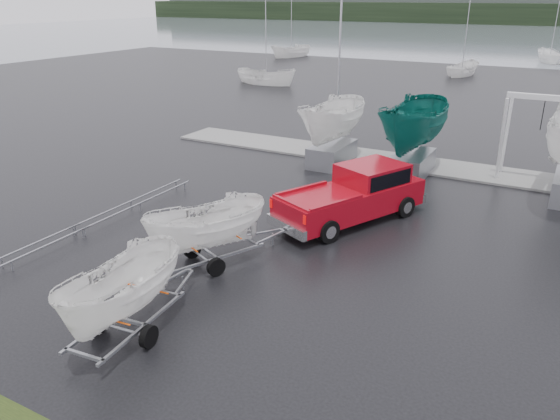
% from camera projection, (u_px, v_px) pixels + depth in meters
% --- Properties ---
extents(ground_plane, '(120.00, 120.00, 0.00)m').
position_uv_depth(ground_plane, '(323.00, 268.00, 17.83)').
color(ground_plane, black).
rests_on(ground_plane, ground).
extents(lake, '(300.00, 300.00, 0.00)m').
position_uv_depth(lake, '(552.00, 44.00, 99.34)').
color(lake, slate).
rests_on(lake, ground).
extents(dock, '(30.00, 3.00, 0.12)m').
position_uv_depth(dock, '(427.00, 166.00, 28.41)').
color(dock, gray).
rests_on(dock, ground).
extents(pickup_truck, '(4.61, 6.69, 2.12)m').
position_uv_depth(pickup_truck, '(357.00, 192.00, 21.41)').
color(pickup_truck, maroon).
rests_on(pickup_truck, ground).
extents(trailer_hitched, '(2.57, 3.76, 4.90)m').
position_uv_depth(trailer_hitched, '(205.00, 189.00, 17.11)').
color(trailer_hitched, '#95989D').
rests_on(trailer_hitched, ground).
extents(trailer_parked, '(1.84, 3.70, 4.89)m').
position_uv_depth(trailer_parked, '(118.00, 244.00, 13.36)').
color(trailer_parked, '#95989D').
rests_on(trailer_parked, ground).
extents(boat_hoist, '(3.30, 2.18, 4.12)m').
position_uv_depth(boat_hoist, '(541.00, 126.00, 25.20)').
color(boat_hoist, silver).
rests_on(boat_hoist, ground).
extents(keelboat_0, '(2.31, 3.20, 10.48)m').
position_uv_depth(keelboat_0, '(334.00, 94.00, 27.48)').
color(keelboat_0, '#95989D').
rests_on(keelboat_0, ground).
extents(keelboat_1, '(2.61, 3.20, 8.04)m').
position_uv_depth(keelboat_1, '(418.00, 90.00, 25.59)').
color(keelboat_1, '#95989D').
rests_on(keelboat_1, ground).
extents(mast_rack_0, '(0.56, 6.50, 0.06)m').
position_uv_depth(mast_rack_0, '(135.00, 202.00, 22.54)').
color(mast_rack_0, '#95989D').
rests_on(mast_rack_0, ground).
extents(mast_rack_1, '(0.56, 6.50, 0.06)m').
position_uv_depth(mast_rack_1, '(6.00, 260.00, 17.65)').
color(mast_rack_1, '#95989D').
rests_on(mast_rack_1, ground).
extents(moored_boat_0, '(2.75, 2.68, 11.38)m').
position_uv_depth(moored_boat_0, '(266.00, 84.00, 54.58)').
color(moored_boat_0, white).
rests_on(moored_boat_0, ground).
extents(moored_boat_1, '(2.77, 2.81, 11.08)m').
position_uv_depth(moored_boat_1, '(461.00, 76.00, 60.37)').
color(moored_boat_1, white).
rests_on(moored_boat_1, ground).
extents(moored_boat_4, '(3.51, 3.55, 11.65)m').
position_uv_depth(moored_boat_4, '(291.00, 57.00, 78.36)').
color(moored_boat_4, white).
rests_on(moored_boat_4, ground).
extents(moored_boat_5, '(3.31, 3.34, 11.38)m').
position_uv_depth(moored_boat_5, '(549.00, 62.00, 72.16)').
color(moored_boat_5, white).
rests_on(moored_boat_5, ground).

